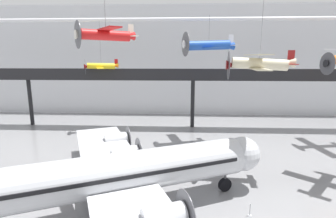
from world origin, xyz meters
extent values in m
cube|color=silver|center=(0.00, 43.37, 11.71)|extent=(140.00, 3.00, 23.42)
cube|color=black|center=(0.00, 30.53, 9.15)|extent=(110.00, 3.20, 0.90)
cube|color=black|center=(0.00, 28.99, 10.15)|extent=(110.00, 0.12, 1.10)
cylinder|color=black|center=(-30.25, 31.49, 4.35)|extent=(0.70, 0.70, 8.70)
cylinder|color=black|center=(0.00, 31.49, 4.35)|extent=(0.70, 0.70, 8.70)
cylinder|color=silver|center=(0.00, 29.65, 18.71)|extent=(120.00, 0.60, 0.60)
cylinder|color=silver|center=(-7.72, 3.64, 3.53)|extent=(22.64, 12.54, 3.34)
sphere|color=silver|center=(3.89, 8.82, 3.53)|extent=(3.27, 3.27, 3.27)
cube|color=black|center=(-7.72, 3.64, 3.87)|extent=(21.18, 11.93, 0.30)
cube|color=silver|center=(-10.69, 12.30, 2.78)|extent=(11.02, 15.81, 0.28)
cylinder|color=silver|center=(-7.87, 9.97, 2.83)|extent=(3.13, 2.57, 1.60)
cylinder|color=#4C4C51|center=(-6.51, 10.57, 2.83)|extent=(1.29, 2.80, 3.04)
cylinder|color=silver|center=(-9.93, 14.59, 2.83)|extent=(3.13, 2.57, 1.60)
cylinder|color=#4C4C51|center=(-8.57, 15.20, 2.83)|extent=(1.29, 2.80, 3.04)
cylinder|color=silver|center=(-3.11, -0.70, 2.83)|extent=(3.13, 2.57, 1.60)
cylinder|color=#4C4C51|center=(-1.75, -0.09, 2.83)|extent=(1.29, 2.80, 3.04)
cylinder|color=#4C4C51|center=(2.18, 8.05, 1.26)|extent=(0.20, 0.20, 1.21)
cylinder|color=black|center=(2.18, 8.05, 0.65)|extent=(1.34, 0.88, 1.30)
cylinder|color=#4C4C51|center=(-8.56, 6.19, 1.26)|extent=(0.20, 0.20, 1.21)
cylinder|color=black|center=(-8.56, 6.19, 0.65)|extent=(1.34, 0.88, 1.30)
cone|color=black|center=(18.12, 22.12, 11.76)|extent=(1.10, 1.20, 1.07)
cylinder|color=#4C4C51|center=(17.91, 22.09, 11.74)|extent=(0.52, 3.05, 3.08)
cylinder|color=red|center=(-8.61, 7.61, 14.52)|extent=(4.00, 3.11, 0.93)
cone|color=silver|center=(-10.44, 6.37, 14.49)|extent=(1.02, 1.05, 0.79)
cylinder|color=#4C4C51|center=(-10.57, 6.28, 14.49)|extent=(1.31, 1.91, 2.28)
cone|color=red|center=(-6.90, 8.77, 14.54)|extent=(1.37, 1.26, 0.76)
cube|color=red|center=(-8.82, 7.47, 14.93)|extent=(4.44, 5.87, 0.10)
cube|color=silver|center=(-6.69, 8.92, 15.04)|extent=(0.46, 0.34, 1.05)
cube|color=silver|center=(-6.69, 8.92, 14.52)|extent=(1.71, 2.18, 0.06)
cylinder|color=slate|center=(-8.61, 7.61, 16.68)|extent=(0.04, 0.04, 3.45)
cylinder|color=beige|center=(5.68, 11.54, 12.00)|extent=(5.50, 1.54, 1.37)
cone|color=maroon|center=(2.87, 11.76, 11.86)|extent=(0.97, 1.07, 1.00)
cylinder|color=#4C4C51|center=(2.67, 11.77, 11.85)|extent=(0.27, 2.89, 2.90)
cone|color=beige|center=(8.30, 11.33, 12.13)|extent=(1.56, 1.06, 1.02)
cube|color=beige|center=(5.35, 11.56, 12.89)|extent=(1.94, 8.21, 0.10)
cube|color=beige|center=(5.35, 11.56, 11.55)|extent=(1.94, 8.21, 0.10)
cube|color=maroon|center=(8.62, 11.31, 12.67)|extent=(0.66, 0.11, 1.34)
cube|color=maroon|center=(8.62, 11.31, 12.00)|extent=(0.88, 2.94, 0.06)
cylinder|color=slate|center=(5.68, 11.54, 15.46)|extent=(0.04, 0.04, 5.82)
cylinder|color=yellow|center=(-15.42, 28.05, 11.16)|extent=(4.59, 2.44, 1.08)
cone|color=red|center=(-17.64, 27.23, 11.08)|extent=(0.99, 1.05, 0.84)
cylinder|color=#4C4C51|center=(-17.80, 27.18, 11.08)|extent=(0.87, 2.30, 2.44)
cone|color=yellow|center=(-13.35, 28.80, 11.23)|extent=(1.44, 1.17, 0.83)
cube|color=yellow|center=(-15.68, 27.95, 10.88)|extent=(3.38, 6.79, 0.10)
cube|color=red|center=(-13.09, 28.90, 11.72)|extent=(0.54, 0.25, 1.12)
cube|color=red|center=(-13.09, 28.90, 11.16)|extent=(1.35, 2.48, 0.06)
cylinder|color=slate|center=(-15.42, 28.05, 14.98)|extent=(0.04, 0.04, 6.70)
cylinder|color=#1E4CAD|center=(1.79, 23.30, 14.28)|extent=(6.41, 3.11, 1.51)
cone|color=white|center=(-1.35, 22.33, 14.39)|extent=(1.34, 1.43, 1.17)
cylinder|color=#4C4C51|center=(-1.57, 22.26, 14.40)|extent=(1.04, 3.24, 3.38)
cone|color=#1E4CAD|center=(4.71, 24.21, 14.18)|extent=(1.97, 1.56, 1.16)
cube|color=#1E4CAD|center=(1.42, 23.19, 13.89)|extent=(4.27, 9.51, 0.10)
cube|color=white|center=(5.08, 24.32, 15.06)|extent=(0.75, 0.28, 1.56)
cube|color=white|center=(5.08, 24.32, 14.28)|extent=(1.73, 3.45, 0.06)
cylinder|color=slate|center=(1.79, 23.30, 16.67)|extent=(0.04, 0.04, 3.48)
cylinder|color=#B2B5BA|center=(3.58, 4.11, 0.02)|extent=(0.36, 0.36, 0.04)
cylinder|color=#B2B5BA|center=(3.58, 4.11, 0.52)|extent=(0.07, 0.07, 0.95)
sphere|color=#B2B5BA|center=(3.58, 4.11, 1.03)|extent=(0.10, 0.10, 0.10)
camera|label=1|loc=(-2.12, -15.38, 12.75)|focal=28.00mm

